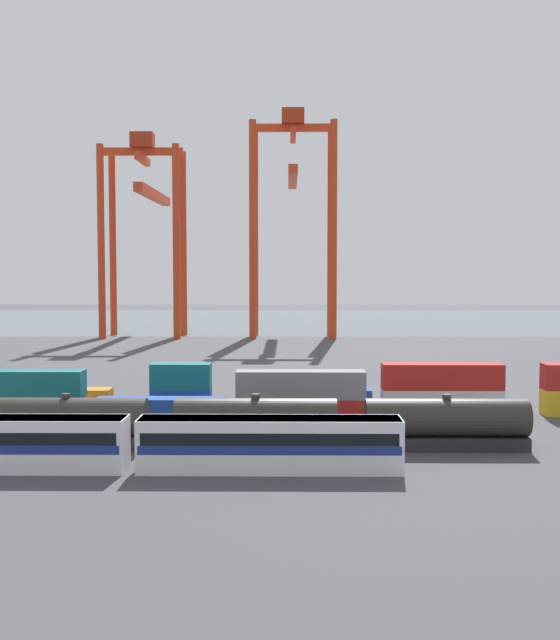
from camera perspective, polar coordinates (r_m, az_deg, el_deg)
ground_plane at (r=117.02m, az=0.32°, el=-3.49°), size 420.00×420.00×0.00m
harbour_water at (r=224.72m, az=0.47°, el=-0.03°), size 400.00×110.00×0.01m
passenger_train at (r=58.58m, az=-10.71°, el=-8.70°), size 39.20×3.14×3.90m
freight_tank_row at (r=64.44m, az=-1.78°, el=-7.48°), size 44.33×3.07×4.53m
shipping_container_1 at (r=78.08m, az=-18.42°, el=-6.34°), size 12.10×2.44×2.60m
shipping_container_2 at (r=77.68m, az=-18.46°, el=-4.45°), size 12.10×2.44×2.60m
shipping_container_3 at (r=74.84m, az=-8.74°, el=-6.63°), size 12.10×2.44×2.60m
shipping_container_4 at (r=73.87m, az=1.51°, el=-6.72°), size 12.10×2.44×2.60m
shipping_container_5 at (r=73.44m, az=1.52°, el=-4.73°), size 12.10×2.44×2.60m
shipping_container_8 at (r=82.99m, az=-16.32°, el=-5.71°), size 12.10×2.44×2.60m
shipping_container_9 at (r=80.17m, az=-7.22°, el=-5.92°), size 6.04×2.44×2.60m
shipping_container_10 at (r=79.77m, az=-7.23°, el=-4.08°), size 6.04×2.44×2.60m
shipping_container_11 at (r=79.46m, az=2.29°, el=-5.98°), size 12.10×2.44×2.60m
shipping_container_12 at (r=80.92m, az=11.72°, el=-5.88°), size 12.10×2.44×2.60m
shipping_container_13 at (r=80.53m, az=11.74°, el=-4.06°), size 12.10×2.44×2.60m
gantry_crane_west at (r=176.28m, az=-9.76°, el=7.67°), size 17.43×38.87×44.02m
gantry_crane_central at (r=172.61m, az=0.95°, el=8.67°), size 18.55×33.32×49.01m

